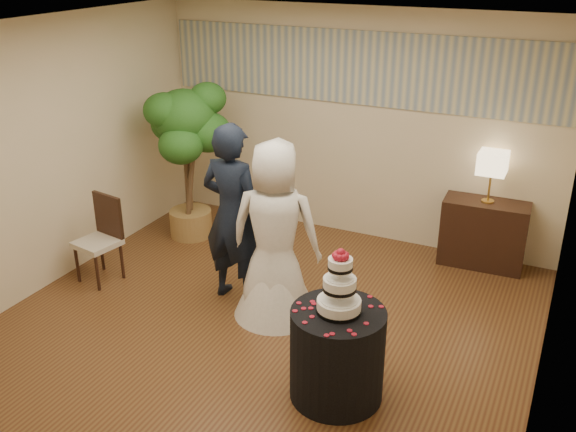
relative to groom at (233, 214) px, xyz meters
The scene contains 15 objects.
floor 1.16m from the groom, 38.95° to the right, with size 5.00×5.00×0.00m, color brown.
ceiling 1.98m from the groom, 38.95° to the right, with size 5.00×5.00×0.00m, color white.
wall_back 2.19m from the groom, 75.82° to the left, with size 5.00×0.06×2.80m, color beige.
wall_front 3.01m from the groom, 79.83° to the right, with size 5.00×0.06×2.80m, color beige.
wall_left 2.07m from the groom, 167.89° to the right, with size 0.06×5.00×2.80m, color beige.
wall_right 3.09m from the groom, ahead, with size 0.06×5.00×2.80m, color beige.
mural_border 2.42m from the groom, 75.69° to the left, with size 4.90×0.02×0.85m, color #A3A798.
groom is the anchor object (origin of this frame).
bride 0.54m from the groom, 12.21° to the right, with size 0.88×0.84×1.81m, color white.
cake_table 1.93m from the groom, 33.68° to the right, with size 0.76×0.76×0.80m, color black.
wedding_cake 1.86m from the groom, 33.68° to the right, with size 0.35×0.35×0.55m, color white, non-canonical shape.
console 2.93m from the groom, 40.36° to the left, with size 0.94×0.42×0.78m, color black.
table_lamp 2.88m from the groom, 40.36° to the left, with size 0.31×0.31×0.58m, color beige, non-canonical shape.
ficus_tree 1.68m from the groom, 139.37° to the left, with size 0.94×0.94×1.98m, color #255C1D, non-canonical shape.
side_chair 1.63m from the groom, 167.95° to the right, with size 0.44×0.46×0.95m, color black, non-canonical shape.
Camera 1 is at (2.52, -4.66, 3.46)m, focal length 40.00 mm.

